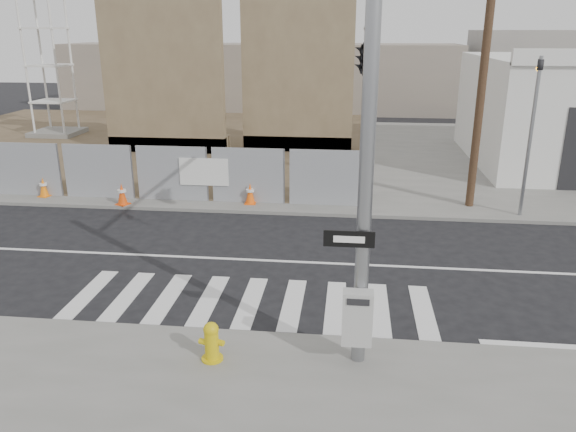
# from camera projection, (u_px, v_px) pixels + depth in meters

# --- Properties ---
(ground) EXTENTS (100.00, 100.00, 0.00)m
(ground) POSITION_uv_depth(u_px,v_px,m) (266.00, 261.00, 15.57)
(ground) COLOR black
(ground) RESTS_ON ground
(sidewalk_far) EXTENTS (50.00, 20.00, 0.12)m
(sidewalk_far) POSITION_uv_depth(u_px,v_px,m) (307.00, 153.00, 28.74)
(sidewalk_far) COLOR slate
(sidewalk_far) RESTS_ON ground
(signal_pole) EXTENTS (0.96, 5.87, 7.00)m
(signal_pole) POSITION_uv_depth(u_px,v_px,m) (366.00, 95.00, 11.86)
(signal_pole) COLOR gray
(signal_pole) RESTS_ON sidewalk_near
(far_signal_pole) EXTENTS (0.16, 0.20, 5.60)m
(far_signal_pole) POSITION_uv_depth(u_px,v_px,m) (533.00, 115.00, 17.94)
(far_signal_pole) COLOR gray
(far_signal_pole) RESTS_ON sidewalk_far
(chain_link_fence) EXTENTS (24.60, 0.04, 2.00)m
(chain_link_fence) POSITION_uv_depth(u_px,v_px,m) (22.00, 169.00, 20.99)
(chain_link_fence) COLOR gray
(chain_link_fence) RESTS_ON sidewalk_far
(concrete_wall_left) EXTENTS (6.00, 1.30, 8.00)m
(concrete_wall_left) POSITION_uv_depth(u_px,v_px,m) (164.00, 87.00, 27.57)
(concrete_wall_left) COLOR brown
(concrete_wall_left) RESTS_ON sidewalk_far
(concrete_wall_right) EXTENTS (5.50, 1.30, 8.00)m
(concrete_wall_right) POSITION_uv_depth(u_px,v_px,m) (298.00, 87.00, 27.81)
(concrete_wall_right) COLOR brown
(concrete_wall_right) RESTS_ON sidewalk_far
(utility_pole_right) EXTENTS (1.60, 0.28, 10.00)m
(utility_pole_right) POSITION_uv_depth(u_px,v_px,m) (485.00, 58.00, 18.40)
(utility_pole_right) COLOR #452F20
(utility_pole_right) RESTS_ON sidewalk_far
(fire_hydrant) EXTENTS (0.52, 0.52, 0.79)m
(fire_hydrant) POSITION_uv_depth(u_px,v_px,m) (212.00, 341.00, 10.59)
(fire_hydrant) COLOR gold
(fire_hydrant) RESTS_ON sidewalk_near
(traffic_cone_b) EXTENTS (0.45, 0.45, 0.73)m
(traffic_cone_b) POSITION_uv_depth(u_px,v_px,m) (43.00, 187.00, 20.98)
(traffic_cone_b) COLOR orange
(traffic_cone_b) RESTS_ON sidewalk_far
(traffic_cone_c) EXTENTS (0.53, 0.53, 0.79)m
(traffic_cone_c) POSITION_uv_depth(u_px,v_px,m) (122.00, 194.00, 20.01)
(traffic_cone_c) COLOR #EC490C
(traffic_cone_c) RESTS_ON sidewalk_far
(traffic_cone_d) EXTENTS (0.41, 0.41, 0.76)m
(traffic_cone_d) POSITION_uv_depth(u_px,v_px,m) (250.00, 194.00, 20.12)
(traffic_cone_d) COLOR #FE5B0D
(traffic_cone_d) RESTS_ON sidewalk_far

